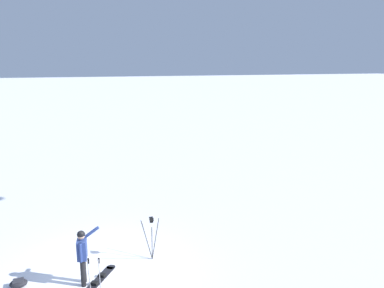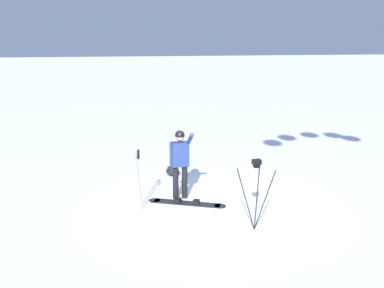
% 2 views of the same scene
% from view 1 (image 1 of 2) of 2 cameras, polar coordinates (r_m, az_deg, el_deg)
% --- Properties ---
extents(ground_plane, '(300.00, 300.00, 0.00)m').
position_cam_1_polar(ground_plane, '(12.81, -13.30, -17.90)').
color(ground_plane, white).
extents(snowboarder, '(0.68, 0.47, 1.69)m').
position_cam_1_polar(snowboarder, '(11.80, -16.05, -15.22)').
color(snowboarder, black).
rests_on(snowboarder, ground_plane).
extents(snowboard, '(1.14, 1.58, 0.10)m').
position_cam_1_polar(snowboard, '(12.31, -13.81, -19.14)').
color(snowboard, black).
rests_on(snowboard, ground_plane).
extents(gear_bag_large, '(0.50, 0.38, 0.23)m').
position_cam_1_polar(gear_bag_large, '(12.71, -24.49, -18.38)').
color(gear_bag_large, black).
rests_on(gear_bag_large, ground_plane).
extents(camera_tripod, '(0.63, 0.66, 1.46)m').
position_cam_1_polar(camera_tripod, '(12.72, -6.09, -12.62)').
color(camera_tripod, '#262628').
rests_on(camera_tripod, ground_plane).
extents(ski_poles, '(0.33, 0.20, 1.33)m').
position_cam_1_polar(ski_poles, '(10.95, -14.37, -18.34)').
color(ski_poles, gray).
rests_on(ski_poles, ground_plane).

